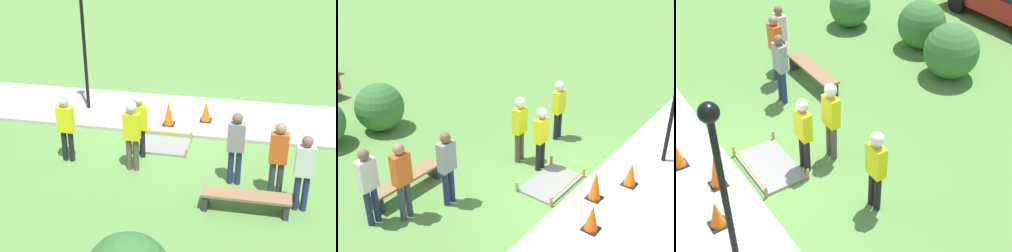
{
  "view_description": "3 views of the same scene",
  "coord_description": "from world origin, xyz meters",
  "views": [
    {
      "loc": [
        -2.65,
        12.62,
        6.72
      ],
      "look_at": [
        -0.49,
        1.51,
        1.08
      ],
      "focal_mm": 55.0,
      "sensor_mm": 36.0,
      "label": 1
    },
    {
      "loc": [
        -7.68,
        -3.82,
        6.0
      ],
      "look_at": [
        -0.07,
        2.09,
        1.15
      ],
      "focal_mm": 45.0,
      "sensor_mm": 36.0,
      "label": 2
    },
    {
      "loc": [
        7.68,
        -2.68,
        7.35
      ],
      "look_at": [
        0.43,
        2.19,
        0.79
      ],
      "focal_mm": 55.0,
      "sensor_mm": 36.0,
      "label": 3
    }
  ],
  "objects": [
    {
      "name": "lamppost_near",
      "position": [
        2.56,
        -1.22,
        2.59
      ],
      "size": [
        0.28,
        0.28,
        3.78
      ],
      "color": "black",
      "rests_on": "sidewalk"
    },
    {
      "name": "sidewalk",
      "position": [
        0.0,
        -1.35,
        0.05
      ],
      "size": [
        28.0,
        2.7,
        0.1
      ],
      "color": "#ADAAA3",
      "rests_on": "ground_plane"
    },
    {
      "name": "bystander_in_orange_shirt",
      "position": [
        -3.16,
        2.46,
        1.07
      ],
      "size": [
        0.4,
        0.24,
        1.86
      ],
      "color": "#383D47",
      "rests_on": "ground_plane"
    },
    {
      "name": "worker_trainee",
      "position": [
        2.06,
        1.8,
        1.09
      ],
      "size": [
        0.4,
        0.26,
        1.81
      ],
      "color": "black",
      "rests_on": "ground_plane"
    },
    {
      "name": "bystander_in_gray_shirt",
      "position": [
        -3.7,
        2.89,
        1.04
      ],
      "size": [
        0.4,
        0.24,
        1.82
      ],
      "color": "navy",
      "rests_on": "ground_plane"
    },
    {
      "name": "wet_concrete_patch",
      "position": [
        -0.11,
        0.64,
        0.03
      ],
      "size": [
        1.6,
        1.02,
        0.26
      ],
      "color": "gray",
      "rests_on": "ground_plane"
    },
    {
      "name": "shrub_rounded_mid",
      "position": [
        -0.78,
        6.43,
        0.75
      ],
      "size": [
        1.49,
        1.49,
        1.49
      ],
      "color": "#387033",
      "rests_on": "ground_plane"
    },
    {
      "name": "ground_plane",
      "position": [
        0.0,
        0.0,
        0.0
      ],
      "size": [
        60.0,
        60.0,
        0.0
      ],
      "primitive_type": "plane",
      "color": "#5B8E42"
    },
    {
      "name": "shrub_rounded_near",
      "position": [
        -2.49,
        6.9,
        0.71
      ],
      "size": [
        1.42,
        1.42,
        1.42
      ],
      "color": "#387033",
      "rests_on": "ground_plane"
    },
    {
      "name": "shrub_rounded_far",
      "position": [
        -4.83,
        5.96,
        0.65
      ],
      "size": [
        1.3,
        1.3,
        1.3
      ],
      "color": "#387033",
      "rests_on": "ground_plane"
    },
    {
      "name": "park_bench",
      "position": [
        -2.54,
        3.18,
        0.32
      ],
      "size": [
        1.95,
        0.44,
        0.44
      ],
      "color": "#2D2D33",
      "rests_on": "ground_plane"
    },
    {
      "name": "bystander_in_white_shirt",
      "position": [
        -2.2,
        2.09,
        1.05
      ],
      "size": [
        0.4,
        0.24,
        1.84
      ],
      "color": "navy",
      "rests_on": "ground_plane"
    },
    {
      "name": "traffic_cone_far_patch",
      "position": [
        -0.11,
        -0.54,
        0.45
      ],
      "size": [
        0.34,
        0.34,
        0.72
      ],
      "color": "black",
      "rests_on": "sidewalk"
    },
    {
      "name": "worker_supervisor",
      "position": [
        0.32,
        1.26,
        1.04
      ],
      "size": [
        0.4,
        0.25,
        1.75
      ],
      "color": "black",
      "rests_on": "ground_plane"
    },
    {
      "name": "traffic_cone_near_patch",
      "position": [
        -1.14,
        -0.99,
        0.39
      ],
      "size": [
        0.34,
        0.34,
        0.59
      ],
      "color": "black",
      "rests_on": "sidewalk"
    },
    {
      "name": "worker_assistant",
      "position": [
        0.32,
        1.94,
        1.12
      ],
      "size": [
        0.4,
        0.27,
        1.86
      ],
      "color": "brown",
      "rests_on": "ground_plane"
    },
    {
      "name": "traffic_cone_sidewalk_edge",
      "position": [
        0.92,
        -0.96,
        0.39
      ],
      "size": [
        0.34,
        0.34,
        0.58
      ],
      "color": "black",
      "rests_on": "sidewalk"
    }
  ]
}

